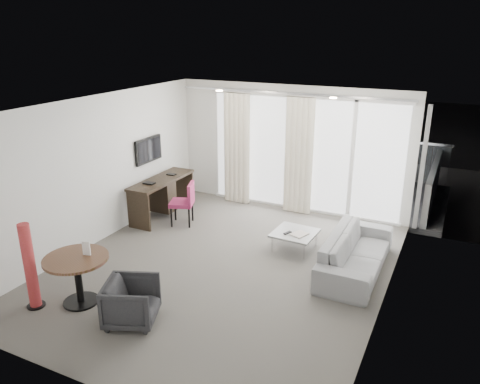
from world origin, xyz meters
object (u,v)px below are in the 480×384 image
at_px(desk_chair, 182,204).
at_px(sofa, 356,253).
at_px(tub_armchair, 132,302).
at_px(round_table, 79,280).
at_px(coffee_table, 294,241).
at_px(rattan_chair_a, 363,176).
at_px(rattan_chair_b, 373,182).
at_px(desk, 162,197).
at_px(red_lamp, 30,266).

height_order(desk_chair, sofa, desk_chair).
relative_size(desk_chair, tub_armchair, 1.29).
distance_m(desk_chair, round_table, 3.02).
bearing_deg(tub_armchair, coffee_table, -43.92).
bearing_deg(rattan_chair_a, desk_chair, -109.28).
height_order(tub_armchair, rattan_chair_a, rattan_chair_a).
bearing_deg(rattan_chair_b, coffee_table, -89.60).
distance_m(tub_armchair, coffee_table, 3.20).
relative_size(desk_chair, coffee_table, 1.19).
distance_m(sofa, rattan_chair_b, 3.36).
distance_m(desk, desk_chair, 0.63).
height_order(desk_chair, coffee_table, desk_chair).
relative_size(desk, round_table, 1.90).
xyz_separation_m(red_lamp, rattan_chair_b, (3.38, 6.31, -0.17)).
height_order(round_table, tub_armchair, round_table).
bearing_deg(tub_armchair, rattan_chair_a, -36.33).
distance_m(desk_chair, rattan_chair_a, 4.35).
bearing_deg(round_table, desk, 104.35).
bearing_deg(rattan_chair_a, coffee_table, -76.40).
distance_m(red_lamp, coffee_table, 4.22).
distance_m(desk, round_table, 3.32).
bearing_deg(desk_chair, desk, 140.30).
relative_size(desk, rattan_chair_a, 1.96).
bearing_deg(red_lamp, coffee_table, 51.01).
height_order(red_lamp, rattan_chair_b, red_lamp).
bearing_deg(desk, round_table, -75.65).
height_order(coffee_table, sofa, sofa).
bearing_deg(round_table, desk_chair, 94.30).
bearing_deg(desk_chair, round_table, -106.39).
bearing_deg(sofa, red_lamp, 128.28).
bearing_deg(red_lamp, round_table, 34.71).
relative_size(sofa, rattan_chair_a, 2.45).
bearing_deg(sofa, coffee_table, 75.53).
height_order(desk_chair, red_lamp, red_lamp).
height_order(desk, rattan_chair_b, rattan_chair_b).
relative_size(round_table, rattan_chair_a, 1.03).
bearing_deg(tub_armchair, red_lamp, 79.58).
height_order(red_lamp, tub_armchair, red_lamp).
distance_m(desk, tub_armchair, 3.71).
distance_m(rattan_chair_a, rattan_chair_b, 0.48).
distance_m(round_table, rattan_chair_a, 6.84).
relative_size(coffee_table, sofa, 0.34).
height_order(red_lamp, coffee_table, red_lamp).
relative_size(coffee_table, rattan_chair_a, 0.83).
bearing_deg(desk, tub_armchair, -61.49).
xyz_separation_m(desk, sofa, (4.09, -0.59, -0.09)).
bearing_deg(coffee_table, desk, 174.29).
distance_m(desk, coffee_table, 2.99).
bearing_deg(red_lamp, sofa, 38.28).
bearing_deg(rattan_chair_a, tub_armchair, -83.44).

